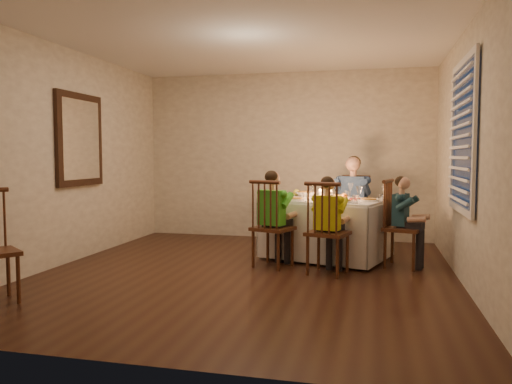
% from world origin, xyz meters
% --- Properties ---
extents(ground, '(5.00, 5.00, 0.00)m').
position_xyz_m(ground, '(0.00, 0.00, 0.00)').
color(ground, black).
rests_on(ground, ground).
extents(wall_left, '(0.02, 5.00, 2.60)m').
position_xyz_m(wall_left, '(-2.25, 0.00, 1.30)').
color(wall_left, beige).
rests_on(wall_left, ground).
extents(wall_right, '(0.02, 5.00, 2.60)m').
position_xyz_m(wall_right, '(2.25, 0.00, 1.30)').
color(wall_right, beige).
rests_on(wall_right, ground).
extents(wall_back, '(4.50, 0.02, 2.60)m').
position_xyz_m(wall_back, '(0.00, 2.50, 1.30)').
color(wall_back, beige).
rests_on(wall_back, ground).
extents(ceiling, '(5.00, 5.00, 0.00)m').
position_xyz_m(ceiling, '(0.00, 0.00, 2.60)').
color(ceiling, white).
rests_on(ceiling, wall_back).
extents(dining_table, '(1.69, 1.43, 0.72)m').
position_xyz_m(dining_table, '(0.78, 1.05, 0.54)').
color(dining_table, white).
rests_on(dining_table, ground).
extents(chair_adult, '(0.50, 0.49, 1.03)m').
position_xyz_m(chair_adult, '(1.07, 1.79, 0.00)').
color(chair_adult, '#3D1E10').
rests_on(chair_adult, ground).
extents(chair_near_left, '(0.53, 0.52, 1.03)m').
position_xyz_m(chair_near_left, '(0.22, 0.41, 0.00)').
color(chair_near_left, '#3D1E10').
rests_on(chair_near_left, ground).
extents(chair_near_right, '(0.51, 0.50, 1.03)m').
position_xyz_m(chair_near_right, '(0.88, 0.19, 0.00)').
color(chair_near_right, '#3D1E10').
rests_on(chair_near_right, ground).
extents(chair_end, '(0.50, 0.51, 1.03)m').
position_xyz_m(chair_end, '(1.70, 0.74, 0.00)').
color(chair_end, '#3D1E10').
rests_on(chair_end, ground).
extents(adult, '(0.57, 0.54, 1.30)m').
position_xyz_m(adult, '(1.07, 1.79, 0.00)').
color(adult, navy).
rests_on(adult, ground).
extents(child_green, '(0.49, 0.47, 1.13)m').
position_xyz_m(child_green, '(0.22, 0.41, 0.00)').
color(child_green, green).
rests_on(child_green, ground).
extents(child_yellow, '(0.43, 0.41, 1.08)m').
position_xyz_m(child_yellow, '(0.88, 0.19, 0.00)').
color(child_yellow, yellow).
rests_on(child_yellow, ground).
extents(child_teal, '(0.40, 0.42, 1.06)m').
position_xyz_m(child_teal, '(1.70, 0.74, 0.00)').
color(child_teal, '#1A3943').
rests_on(child_teal, ground).
extents(setting_adult, '(0.33, 0.33, 0.02)m').
position_xyz_m(setting_adult, '(0.89, 1.36, 0.76)').
color(setting_adult, white).
rests_on(setting_adult, dining_table).
extents(setting_green, '(0.33, 0.33, 0.02)m').
position_xyz_m(setting_green, '(0.42, 0.81, 0.76)').
color(setting_green, white).
rests_on(setting_green, dining_table).
extents(setting_yellow, '(0.33, 0.33, 0.02)m').
position_xyz_m(setting_yellow, '(1.01, 0.67, 0.76)').
color(setting_yellow, white).
rests_on(setting_yellow, dining_table).
extents(setting_teal, '(0.33, 0.33, 0.02)m').
position_xyz_m(setting_teal, '(1.30, 0.91, 0.76)').
color(setting_teal, white).
rests_on(setting_teal, dining_table).
extents(candle_left, '(0.06, 0.06, 0.10)m').
position_xyz_m(candle_left, '(0.69, 1.08, 0.80)').
color(candle_left, silver).
rests_on(candle_left, dining_table).
extents(candle_right, '(0.06, 0.06, 0.10)m').
position_xyz_m(candle_right, '(0.83, 1.04, 0.80)').
color(candle_right, silver).
rests_on(candle_right, dining_table).
extents(squash, '(0.09, 0.09, 0.09)m').
position_xyz_m(squash, '(0.32, 1.52, 0.80)').
color(squash, yellow).
rests_on(squash, dining_table).
extents(orange_fruit, '(0.08, 0.08, 0.08)m').
position_xyz_m(orange_fruit, '(1.00, 1.03, 0.79)').
color(orange_fruit, orange).
rests_on(orange_fruit, dining_table).
extents(serving_bowl, '(0.34, 0.34, 0.06)m').
position_xyz_m(serving_bowl, '(0.46, 1.44, 0.78)').
color(serving_bowl, white).
rests_on(serving_bowl, dining_table).
extents(wall_mirror, '(0.06, 0.95, 1.15)m').
position_xyz_m(wall_mirror, '(-2.22, 0.30, 1.50)').
color(wall_mirror, black).
rests_on(wall_mirror, wall_left).
extents(window_blinds, '(0.07, 1.34, 1.54)m').
position_xyz_m(window_blinds, '(2.21, 0.10, 1.50)').
color(window_blinds, '#0D1C37').
rests_on(window_blinds, wall_right).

